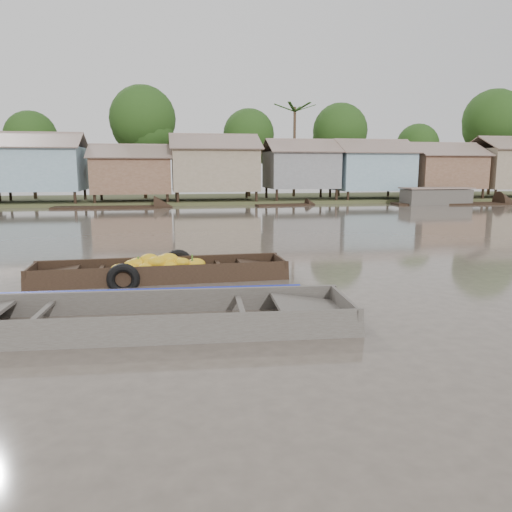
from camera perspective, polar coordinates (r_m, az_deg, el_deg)
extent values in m
plane|color=#4E453C|center=(10.68, -3.00, -5.09)|extent=(120.00, 120.00, 0.00)
cube|color=#384723|center=(43.34, -8.49, 6.28)|extent=(120.00, 12.00, 0.50)
cube|color=#80A0B0|center=(40.79, -23.54, 9.13)|extent=(6.20, 5.20, 3.20)
cube|color=brown|center=(39.48, -24.22, 12.06)|extent=(6.60, 3.02, 1.28)
cube|color=brown|center=(42.21, -23.30, 11.94)|extent=(6.60, 3.02, 1.28)
cube|color=brown|center=(39.82, -13.96, 8.94)|extent=(5.80, 4.60, 2.70)
cube|color=brown|center=(38.59, -14.19, 11.57)|extent=(6.20, 2.67, 1.14)
cube|color=brown|center=(41.07, -13.96, 11.48)|extent=(6.20, 2.67, 1.14)
cube|color=gray|center=(39.91, -4.79, 9.84)|extent=(6.50, 5.30, 3.30)
cube|color=brown|center=(38.54, -4.64, 12.96)|extent=(6.90, 3.08, 1.31)
cube|color=brown|center=(41.38, -5.03, 12.76)|extent=(6.90, 3.08, 1.31)
cube|color=slate|center=(41.17, 5.10, 9.77)|extent=(5.40, 4.70, 2.90)
cube|color=brown|center=(39.98, 5.63, 12.48)|extent=(5.80, 2.73, 1.17)
cube|color=brown|center=(42.43, 4.68, 12.36)|extent=(5.80, 2.73, 1.17)
cube|color=#80A0B0|center=(43.13, 12.92, 9.44)|extent=(6.00, 5.00, 3.10)
cube|color=brown|center=(41.92, 13.76, 12.13)|extent=(6.40, 2.90, 1.24)
cube|color=brown|center=(44.40, 12.33, 12.06)|extent=(6.40, 2.90, 1.24)
cube|color=brown|center=(46.04, 20.48, 9.03)|extent=(5.70, 4.90, 2.80)
cube|color=brown|center=(44.93, 21.49, 11.32)|extent=(6.10, 2.85, 1.21)
cube|color=brown|center=(47.21, 19.79, 11.33)|extent=(6.10, 2.85, 1.21)
cube|color=gray|center=(49.64, 27.05, 8.89)|extent=(6.30, 5.10, 3.40)
cube|color=brown|center=(50.80, 26.30, 11.38)|extent=(6.70, 2.96, 1.26)
cylinder|color=#473323|center=(45.52, -24.08, 8.79)|extent=(0.28, 0.28, 4.90)
sphere|color=#173811|center=(45.58, -24.33, 12.30)|extent=(4.20, 4.20, 4.20)
cylinder|color=#473323|center=(43.27, -12.64, 10.32)|extent=(0.28, 0.28, 6.30)
sphere|color=#173811|center=(43.45, -12.83, 15.06)|extent=(5.40, 5.40, 5.40)
cylinder|color=#473323|center=(44.83, -0.82, 9.87)|extent=(0.28, 0.28, 5.25)
sphere|color=#173811|center=(44.92, -0.83, 13.70)|extent=(4.50, 4.50, 4.50)
cylinder|color=#473323|center=(45.85, 9.45, 9.96)|extent=(0.28, 0.28, 5.60)
sphere|color=#173811|center=(45.96, 9.57, 13.95)|extent=(4.80, 4.80, 4.80)
cylinder|color=#473323|center=(49.98, 17.83, 9.01)|extent=(0.28, 0.28, 4.55)
sphere|color=#173811|center=(50.02, 18.00, 11.99)|extent=(3.90, 3.90, 3.90)
cylinder|color=#473323|center=(52.78, 25.24, 9.72)|extent=(0.28, 0.28, 6.65)
sphere|color=#173811|center=(52.95, 25.56, 13.82)|extent=(5.70, 5.70, 5.70)
cylinder|color=#473323|center=(45.18, 4.40, 11.58)|extent=(0.24, 0.24, 8.00)
cube|color=black|center=(12.95, -10.71, -2.92)|extent=(6.22, 1.33, 0.08)
cube|color=black|center=(13.56, -10.80, -1.25)|extent=(6.33, 0.31, 0.58)
cube|color=black|center=(12.24, -10.70, -2.47)|extent=(6.33, 0.31, 0.58)
cube|color=black|center=(13.29, 2.72, -1.31)|extent=(0.09, 1.37, 0.55)
cube|color=black|center=(13.16, 0.45, -1.10)|extent=(1.10, 1.21, 0.21)
cube|color=black|center=(13.23, -24.28, -2.25)|extent=(0.09, 1.37, 0.55)
cube|color=black|center=(13.11, -22.01, -1.89)|extent=(1.10, 1.21, 0.21)
cube|color=black|center=(12.94, -17.33, -1.54)|extent=(0.13, 1.32, 0.05)
cube|color=black|center=(12.97, -4.21, -1.08)|extent=(0.13, 1.32, 0.05)
ellipsoid|color=gold|center=(12.66, -9.86, -1.16)|extent=(0.45, 0.32, 0.27)
ellipsoid|color=gold|center=(13.18, -12.18, -0.74)|extent=(0.41, 0.29, 0.25)
ellipsoid|color=gold|center=(13.21, -7.68, -1.10)|extent=(0.45, 0.31, 0.27)
ellipsoid|color=gold|center=(13.00, -11.92, -0.84)|extent=(0.45, 0.32, 0.27)
ellipsoid|color=gold|center=(13.30, -9.37, -0.99)|extent=(0.43, 0.30, 0.26)
ellipsoid|color=gold|center=(12.57, -12.56, -1.36)|extent=(0.40, 0.28, 0.24)
ellipsoid|color=gold|center=(12.68, -8.45, -0.75)|extent=(0.40, 0.28, 0.24)
ellipsoid|color=gold|center=(13.05, -15.32, -1.47)|extent=(0.47, 0.33, 0.28)
ellipsoid|color=gold|center=(12.87, -15.37, -1.97)|extent=(0.40, 0.28, 0.24)
ellipsoid|color=gold|center=(12.67, -11.26, -0.69)|extent=(0.49, 0.34, 0.30)
ellipsoid|color=gold|center=(12.80, -8.97, -0.76)|extent=(0.47, 0.33, 0.29)
ellipsoid|color=gold|center=(12.75, -6.97, -1.17)|extent=(0.47, 0.33, 0.29)
ellipsoid|color=gold|center=(12.94, -13.96, -1.00)|extent=(0.44, 0.31, 0.27)
ellipsoid|color=gold|center=(12.89, -12.10, -0.38)|extent=(0.49, 0.34, 0.30)
ellipsoid|color=gold|center=(12.58, -14.13, -2.06)|extent=(0.50, 0.35, 0.30)
ellipsoid|color=gold|center=(13.25, -9.56, -0.98)|extent=(0.44, 0.31, 0.27)
ellipsoid|color=gold|center=(12.57, -15.21, -2.36)|extent=(0.41, 0.29, 0.25)
ellipsoid|color=gold|center=(12.94, -10.65, -0.39)|extent=(0.39, 0.28, 0.24)
ellipsoid|color=gold|center=(12.76, -11.86, -0.91)|extent=(0.48, 0.34, 0.29)
ellipsoid|color=gold|center=(12.74, -10.41, -0.89)|extent=(0.46, 0.32, 0.28)
ellipsoid|color=gold|center=(12.92, -13.33, -0.86)|extent=(0.52, 0.36, 0.31)
ellipsoid|color=gold|center=(13.07, -11.60, -0.83)|extent=(0.46, 0.32, 0.28)
ellipsoid|color=gold|center=(12.56, -5.85, -1.82)|extent=(0.43, 0.30, 0.26)
ellipsoid|color=gold|center=(12.99, -11.05, -0.73)|extent=(0.49, 0.34, 0.30)
ellipsoid|color=gold|center=(13.14, -11.53, -0.95)|extent=(0.42, 0.29, 0.25)
ellipsoid|color=gold|center=(12.58, -14.37, -1.99)|extent=(0.51, 0.36, 0.31)
ellipsoid|color=gold|center=(12.86, -14.96, -1.52)|extent=(0.52, 0.36, 0.31)
ellipsoid|color=gold|center=(13.14, -6.88, -0.91)|extent=(0.50, 0.35, 0.30)
ellipsoid|color=gold|center=(12.80, -9.99, -0.38)|extent=(0.53, 0.37, 0.32)
ellipsoid|color=gold|center=(12.68, -14.51, -1.69)|extent=(0.51, 0.36, 0.31)
ellipsoid|color=gold|center=(12.52, -10.24, -1.85)|extent=(0.42, 0.29, 0.25)
ellipsoid|color=gold|center=(12.66, -14.04, -1.66)|extent=(0.46, 0.32, 0.28)
cylinder|color=#3F6626|center=(12.84, -13.30, -0.49)|extent=(0.04, 0.04, 0.20)
cylinder|color=#3F6626|center=(12.84, -9.80, -0.37)|extent=(0.04, 0.04, 0.20)
cylinder|color=#3F6626|center=(12.86, -7.30, -0.28)|extent=(0.04, 0.04, 0.20)
torus|color=black|center=(13.65, -8.92, -1.02)|extent=(0.86, 0.22, 0.85)
torus|color=black|center=(12.17, -14.93, -2.60)|extent=(0.78, 0.22, 0.78)
cube|color=#443F39|center=(9.16, -12.76, -8.46)|extent=(7.38, 2.02, 0.08)
cube|color=#443F39|center=(9.93, -12.28, -5.42)|extent=(7.45, 0.63, 0.60)
cube|color=#443F39|center=(8.24, -13.49, -8.72)|extent=(7.45, 0.63, 0.60)
cube|color=#443F39|center=(9.40, 10.02, -6.23)|extent=(0.17, 1.82, 0.57)
cube|color=#443F39|center=(9.22, 6.23, -6.00)|extent=(1.36, 1.65, 0.24)
cube|color=#443F39|center=(9.40, -23.54, -6.18)|extent=(0.21, 1.75, 0.05)
cube|color=#443F39|center=(9.02, -1.70, -5.99)|extent=(0.21, 1.75, 0.05)
cube|color=#665E54|center=(9.14, -12.77, -8.20)|extent=(5.63, 1.77, 0.02)
cube|color=#0F1C99|center=(9.93, -12.29, -4.06)|extent=(6.02, 0.46, 0.15)
torus|color=olive|center=(8.95, 4.58, -8.20)|extent=(0.42, 0.42, 0.06)
torus|color=olive|center=(8.94, 4.59, -7.96)|extent=(0.34, 0.34, 0.06)
cube|color=black|center=(37.19, 3.12, 5.68)|extent=(4.20, 1.45, 0.35)
cube|color=black|center=(36.36, -16.75, 5.17)|extent=(7.29, 1.98, 0.35)
cube|color=black|center=(41.19, 21.18, 5.45)|extent=(8.71, 2.73, 0.35)
cube|color=black|center=(40.71, 19.86, 6.33)|extent=(5.00, 2.00, 1.20)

